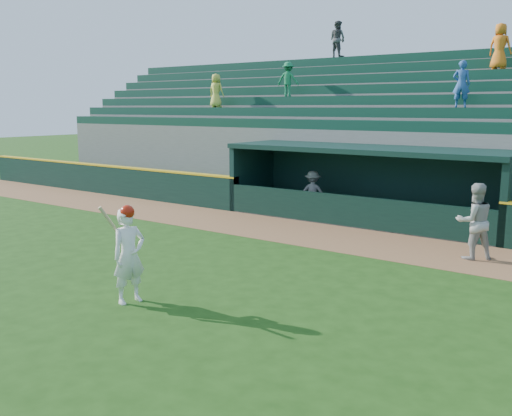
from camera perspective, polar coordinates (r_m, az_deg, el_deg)
The scene contains 9 objects.
ground at distance 13.00m, azimuth -4.20°, elevation -6.65°, with size 120.00×120.00×0.00m, color #1B4010.
warning_track at distance 16.90m, azimuth 6.63°, elevation -2.75°, with size 40.00×3.00×0.01m, color brown.
field_wall_left at distance 26.08m, azimuth -15.50°, elevation 2.79°, with size 15.50×0.30×1.20m, color black.
wall_stripe_left at distance 26.01m, azimuth -15.56°, elevation 4.17°, with size 15.50×0.32×0.06m, color gold.
dugout_player_front at distance 15.06m, azimuth 21.01°, elevation -1.25°, with size 0.93×0.72×1.91m, color #9FA09B.
dugout_player_inside at distance 20.18m, azimuth 5.69°, elevation 1.55°, with size 0.99×0.57×1.53m, color #959591.
dugout at distance 19.40m, azimuth 11.26°, elevation 2.83°, with size 9.40×2.80×2.46m.
stands at distance 23.51m, azimuth 16.11°, elevation 6.40°, with size 34.50×6.25×7.61m.
batter_at_plate at distance 11.21m, azimuth -12.60°, elevation -4.52°, with size 0.58×0.85×1.93m.
Camera 1 is at (8.10, -9.46, 3.73)m, focal length 40.00 mm.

